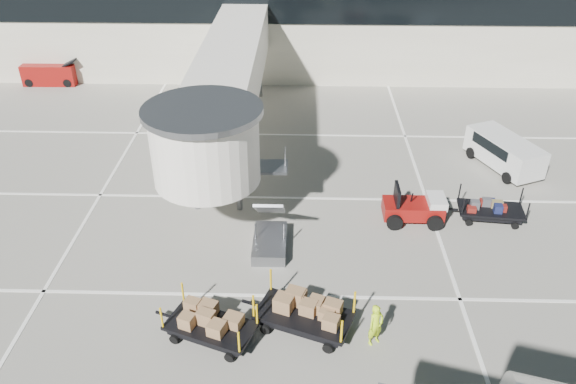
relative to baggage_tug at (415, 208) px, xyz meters
name	(u,v)px	position (x,y,z in m)	size (l,w,h in m)	color
ground	(302,335)	(-5.07, -7.27, -0.65)	(140.00, 140.00, 0.00)	#A09D8F
lane_markings	(290,194)	(-5.74, 2.06, -0.64)	(40.00, 30.00, 0.02)	white
terminal	(301,7)	(-5.42, 22.67, 3.45)	(64.00, 12.11, 15.20)	beige
jet_bridge	(225,90)	(-9.04, 4.99, 3.63)	(5.70, 20.40, 6.03)	white
baggage_tug	(415,208)	(0.00, 0.00, 0.00)	(2.75, 1.74, 1.79)	maroon
suitcase_cart	(493,210)	(3.60, 0.19, -0.16)	(3.62, 1.74, 1.39)	black
box_cart_near	(304,313)	(-5.00, -6.80, -0.02)	(4.14, 2.72, 1.60)	black
box_cart_far	(211,325)	(-8.22, -7.44, -0.07)	(3.81, 2.50, 1.48)	black
ground_worker	(376,325)	(-2.56, -7.52, 0.17)	(0.60, 0.39, 1.65)	#C1EE19
minivan	(503,149)	(5.46, 5.26, 0.35)	(3.38, 4.73, 1.67)	silver
belt_loader	(51,73)	(-23.22, 16.73, 0.08)	(4.01, 1.65, 1.92)	maroon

